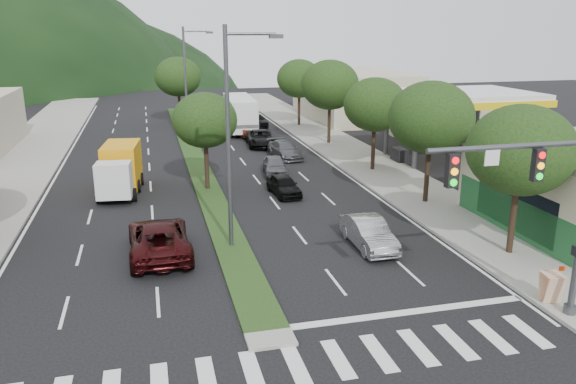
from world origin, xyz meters
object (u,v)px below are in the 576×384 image
object	(u,v)px
tree_med_far	(178,77)
car_queue_e	(275,166)
tree_r_c	(375,105)
car_queue_d	(261,138)
car_queue_f	(257,121)
car_queue_c	(245,129)
traffic_signal	(548,195)
sedan_silver	(369,233)
car_queue_b	(285,150)
tree_r_e	(299,79)
a_frame_sign	(552,285)
suv_maroon	(159,238)
tree_r_b	(431,118)
tree_r_d	(330,85)
tree_r_a	(521,150)
box_truck	(121,170)
streetlight_near	(233,129)
car_queue_a	(284,185)
tree_med_near	(205,120)
motorhome	(240,113)

from	to	relation	value
tree_med_far	car_queue_e	bearing A→B (deg)	-77.90
tree_r_c	car_queue_d	xyz separation A→B (m)	(-5.97, 10.73, -4.06)
car_queue_f	car_queue_c	bearing A→B (deg)	-113.56
tree_r_c	car_queue_c	bearing A→B (deg)	112.23
traffic_signal	sedan_silver	bearing A→B (deg)	109.54
car_queue_c	car_queue_f	bearing A→B (deg)	62.68
tree_r_c	car_queue_b	distance (m)	8.66
tree_r_e	car_queue_c	size ratio (longest dim) A/B	1.59
car_queue_d	a_frame_sign	size ratio (longest dim) A/B	3.26
tree_r_c	sedan_silver	bearing A→B (deg)	-113.15
suv_maroon	a_frame_sign	size ratio (longest dim) A/B	3.76
tree_r_c	tree_r_e	distance (m)	20.00
tree_r_b	tree_r_d	distance (m)	18.00
tree_r_a	car_queue_c	world-z (taller)	tree_r_a
box_truck	tree_r_d	bearing A→B (deg)	-141.01
streetlight_near	a_frame_sign	xyz separation A→B (m)	(10.30, -8.58, -4.76)
box_truck	sedan_silver	bearing A→B (deg)	138.72
car_queue_d	car_queue_a	bearing A→B (deg)	-91.52
tree_med_near	box_truck	xyz separation A→B (m)	(-5.23, 0.91, -3.06)
tree_r_b	tree_r_d	bearing A→B (deg)	90.00
tree_r_c	tree_med_near	size ratio (longest dim) A/B	1.08
sedan_silver	suv_maroon	bearing A→B (deg)	171.03
car_queue_e	sedan_silver	bearing A→B (deg)	-77.17
tree_r_a	streetlight_near	world-z (taller)	streetlight_near
tree_r_e	car_queue_e	distance (m)	20.94
box_truck	car_queue_c	bearing A→B (deg)	-116.49
sedan_silver	a_frame_sign	distance (m)	8.23
tree_r_c	traffic_signal	bearing A→B (deg)	-97.85
tree_r_e	car_queue_a	size ratio (longest dim) A/B	1.86
tree_r_e	sedan_silver	size ratio (longest dim) A/B	1.60
tree_r_e	car_queue_e	world-z (taller)	tree_r_e
tree_r_c	tree_r_e	world-z (taller)	tree_r_e
tree_r_c	car_queue_c	xyz separation A→B (m)	(-6.43, 15.73, -4.05)
a_frame_sign	car_queue_a	bearing A→B (deg)	117.80
car_queue_f	tree_r_c	bearing A→B (deg)	-79.37
tree_r_c	tree_med_near	world-z (taller)	tree_r_c
tree_r_b	streetlight_near	bearing A→B (deg)	-161.27
sedan_silver	suv_maroon	distance (m)	9.58
traffic_signal	car_queue_c	size ratio (longest dim) A/B	1.66
tree_r_b	tree_r_e	size ratio (longest dim) A/B	1.03
tree_r_d	a_frame_sign	bearing A→B (deg)	-92.81
tree_r_c	streetlight_near	distance (m)	16.85
sedan_silver	car_queue_b	world-z (taller)	sedan_silver
car_queue_a	car_queue_c	bearing A→B (deg)	82.00
tree_r_d	car_queue_b	size ratio (longest dim) A/B	1.62
traffic_signal	tree_r_c	xyz separation A→B (m)	(2.97, 21.54, 0.10)
traffic_signal	tree_r_b	world-z (taller)	tree_r_b
tree_r_a	car_queue_d	xyz separation A→B (m)	(-5.97, 26.73, -4.14)
car_queue_a	tree_med_near	bearing A→B (deg)	148.08
traffic_signal	motorhome	size ratio (longest dim) A/B	0.79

